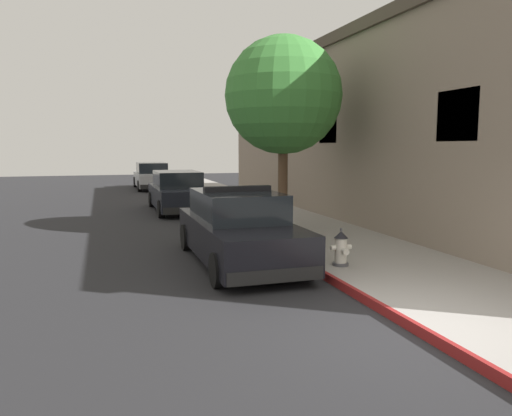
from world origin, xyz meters
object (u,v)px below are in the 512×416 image
(parked_car_dark_far, at_px, (152,176))
(street_tree, at_px, (283,96))
(fire_hydrant, at_px, (341,248))
(parked_car_silver_ahead, at_px, (178,192))
(police_cruiser, at_px, (238,229))

(parked_car_dark_far, height_order, street_tree, street_tree)
(parked_car_dark_far, bearing_deg, fire_hydrant, -85.57)
(parked_car_silver_ahead, bearing_deg, parked_car_dark_far, 89.78)
(street_tree, bearing_deg, fire_hydrant, -96.05)
(parked_car_dark_far, relative_size, street_tree, 0.88)
(police_cruiser, bearing_deg, parked_car_silver_ahead, 89.75)
(street_tree, bearing_deg, police_cruiser, -124.87)
(fire_hydrant, relative_size, street_tree, 0.14)
(street_tree, bearing_deg, parked_car_silver_ahead, 110.21)
(parked_car_silver_ahead, bearing_deg, street_tree, -69.79)
(parked_car_dark_far, bearing_deg, police_cruiser, -90.23)
(police_cruiser, relative_size, parked_car_silver_ahead, 1.00)
(parked_car_dark_far, bearing_deg, parked_car_silver_ahead, -90.22)
(police_cruiser, xyz_separation_m, parked_car_dark_far, (0.08, 19.73, -0.00))
(parked_car_silver_ahead, height_order, fire_hydrant, parked_car_silver_ahead)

